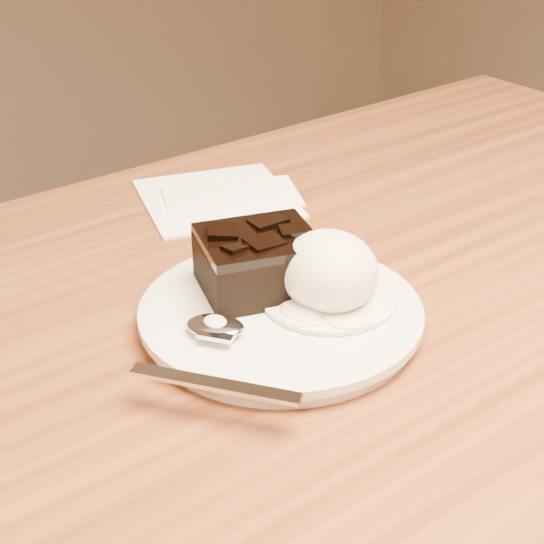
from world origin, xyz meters
TOP-DOWN VIEW (x-y plane):
  - plate at (-0.00, 0.08)m, footprint 0.20×0.20m
  - brownie at (0.00, 0.11)m, footprint 0.10×0.09m
  - ice_cream_scoop at (0.03, 0.06)m, footprint 0.07×0.07m
  - melt_puddle at (0.03, 0.06)m, footprint 0.10×0.10m
  - spoon at (-0.06, 0.08)m, footprint 0.12×0.15m
  - napkin at (0.09, 0.28)m, footprint 0.17×0.17m
  - crumb_a at (0.05, 0.09)m, footprint 0.01×0.01m
  - crumb_b at (0.06, 0.07)m, footprint 0.01×0.01m
  - crumb_c at (0.04, 0.04)m, footprint 0.01×0.01m

SIDE VIEW (x-z plane):
  - napkin at x=0.09m, z-range 0.75..0.76m
  - plate at x=0.00m, z-range 0.75..0.77m
  - melt_puddle at x=0.03m, z-range 0.77..0.77m
  - crumb_b at x=0.06m, z-range 0.77..0.77m
  - crumb_a at x=0.05m, z-range 0.77..0.77m
  - crumb_c at x=0.04m, z-range 0.77..0.77m
  - spoon at x=-0.06m, z-range 0.77..0.78m
  - brownie at x=0.00m, z-range 0.77..0.80m
  - ice_cream_scoop at x=0.03m, z-range 0.76..0.82m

